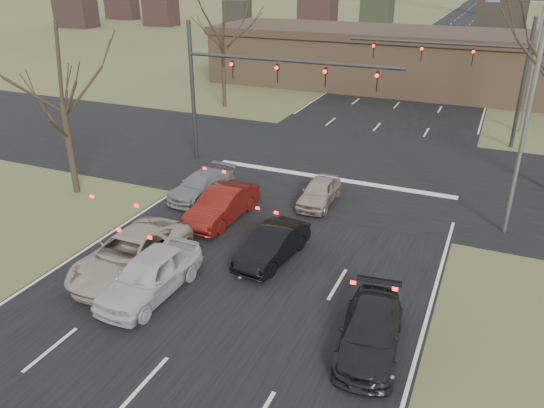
{
  "coord_description": "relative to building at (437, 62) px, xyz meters",
  "views": [
    {
      "loc": [
        7.9,
        -13.15,
        10.82
      ],
      "look_at": [
        0.16,
        4.61,
        2.0
      ],
      "focal_mm": 35.0,
      "sensor_mm": 36.0,
      "label": 1
    }
  ],
  "objects": [
    {
      "name": "mast_arm_near",
      "position": [
        -7.23,
        -25.0,
        2.41
      ],
      "size": [
        12.12,
        0.24,
        8.0
      ],
      "color": "#383A3D",
      "rests_on": "ground"
    },
    {
      "name": "car_silver_suv",
      "position": [
        -6.0,
        -37.25,
        -1.9
      ],
      "size": [
        2.55,
        5.52,
        1.53
      ],
      "primitive_type": "imported",
      "rotation": [
        0.0,
        0.0,
        -0.0
      ],
      "color": "#C2B59D",
      "rests_on": "ground"
    },
    {
      "name": "car_black_hatch",
      "position": [
        -1.43,
        -34.26,
        -2.0
      ],
      "size": [
        1.84,
        4.18,
        1.33
      ],
      "primitive_type": "imported",
      "rotation": [
        0.0,
        0.0,
        -0.11
      ],
      "color": "black",
      "rests_on": "ground"
    },
    {
      "name": "car_white_sedan",
      "position": [
        -4.45,
        -38.2,
        -1.87
      ],
      "size": [
        1.99,
        4.69,
        1.58
      ],
      "primitive_type": "imported",
      "rotation": [
        0.0,
        0.0,
        -0.03
      ],
      "color": "#BDBDBF",
      "rests_on": "ground"
    },
    {
      "name": "tree_left_near",
      "position": [
        -13.5,
        -32.0,
        3.9
      ],
      "size": [
        5.1,
        5.1,
        8.5
      ],
      "color": "black",
      "rests_on": "ground"
    },
    {
      "name": "road_cross",
      "position": [
        -2.0,
        -23.0,
        -2.65
      ],
      "size": [
        200.0,
        14.0,
        0.02
      ],
      "primitive_type": "cube",
      "color": "black",
      "rests_on": "ground"
    },
    {
      "name": "streetlight_right_far",
      "position": [
        7.32,
        -11.0,
        2.92
      ],
      "size": [
        2.34,
        0.25,
        10.0
      ],
      "color": "gray",
      "rests_on": "ground"
    },
    {
      "name": "ground",
      "position": [
        -2.0,
        -38.0,
        -2.67
      ],
      "size": [
        360.0,
        360.0,
        0.0
      ],
      "primitive_type": "plane",
      "color": "#47532C",
      "rests_on": "ground"
    },
    {
      "name": "car_silver_ahead",
      "position": [
        -1.5,
        -28.4,
        -2.04
      ],
      "size": [
        1.58,
        3.72,
        1.25
      ],
      "primitive_type": "imported",
      "rotation": [
        0.0,
        0.0,
        0.03
      ],
      "color": "#B2A290",
      "rests_on": "ground"
    },
    {
      "name": "car_charcoal_sedan",
      "position": [
        3.44,
        -38.01,
        -2.03
      ],
      "size": [
        2.29,
        4.55,
        1.27
      ],
      "primitive_type": "imported",
      "rotation": [
        0.0,
        0.0,
        0.12
      ],
      "color": "black",
      "rests_on": "ground"
    },
    {
      "name": "building",
      "position": [
        0.0,
        0.0,
        0.0
      ],
      "size": [
        42.4,
        10.4,
        5.3
      ],
      "color": "brown",
      "rests_on": "ground"
    },
    {
      "name": "road_main",
      "position": [
        -2.0,
        22.0,
        -2.66
      ],
      "size": [
        14.0,
        300.0,
        0.02
      ],
      "primitive_type": "cube",
      "color": "black",
      "rests_on": "ground"
    },
    {
      "name": "car_red_ahead",
      "position": [
        -5.0,
        -31.86,
        -1.92
      ],
      "size": [
        1.78,
        4.6,
        1.49
      ],
      "primitive_type": "imported",
      "rotation": [
        0.0,
        0.0,
        -0.05
      ],
      "color": "#5F120D",
      "rests_on": "ground"
    },
    {
      "name": "tree_left_far",
      "position": [
        -15.0,
        -13.0,
        4.68
      ],
      "size": [
        5.7,
        5.7,
        9.5
      ],
      "color": "black",
      "rests_on": "ground"
    },
    {
      "name": "mast_arm_far",
      "position": [
        4.18,
        -15.0,
        2.35
      ],
      "size": [
        11.12,
        0.24,
        8.0
      ],
      "color": "#383A3D",
      "rests_on": "ground"
    },
    {
      "name": "car_grey_ahead",
      "position": [
        -7.25,
        -29.9,
        -2.05
      ],
      "size": [
        2.28,
        4.43,
        1.23
      ],
      "primitive_type": "imported",
      "rotation": [
        0.0,
        0.0,
        -0.14
      ],
      "color": "gray",
      "rests_on": "ground"
    },
    {
      "name": "streetlight_right_near",
      "position": [
        6.82,
        -28.0,
        2.92
      ],
      "size": [
        2.34,
        0.25,
        10.0
      ],
      "color": "gray",
      "rests_on": "ground"
    }
  ]
}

